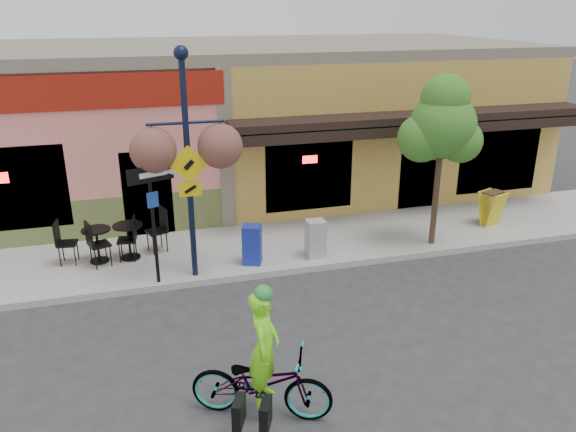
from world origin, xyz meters
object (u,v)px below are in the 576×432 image
(bicycle, at_px, (261,383))
(newspaper_box_blue, at_px, (252,245))
(building, at_px, (235,116))
(one_way_sign, at_px, (154,226))
(newspaper_box_grey, at_px, (316,239))
(cyclist_rider, at_px, (264,363))
(street_tree, at_px, (439,162))
(lamp_post, at_px, (188,168))

(bicycle, relative_size, newspaper_box_blue, 2.29)
(building, relative_size, one_way_sign, 7.23)
(newspaper_box_grey, bearing_deg, cyclist_rider, -117.38)
(cyclist_rider, relative_size, newspaper_box_grey, 1.97)
(one_way_sign, relative_size, newspaper_box_blue, 2.80)
(cyclist_rider, height_order, street_tree, street_tree)
(bicycle, relative_size, lamp_post, 0.43)
(building, xyz_separation_m, one_way_sign, (-2.98, -6.84, -0.84))
(newspaper_box_blue, distance_m, street_tree, 4.73)
(one_way_sign, height_order, newspaper_box_grey, one_way_sign)
(bicycle, relative_size, street_tree, 0.50)
(building, xyz_separation_m, cyclist_rider, (-1.74, -11.21, -1.38))
(newspaper_box_grey, bearing_deg, street_tree, -1.65)
(building, height_order, street_tree, building)
(one_way_sign, distance_m, newspaper_box_grey, 3.68)
(building, height_order, lamp_post, lamp_post)
(building, xyz_separation_m, street_tree, (3.56, -6.55, -0.05))
(building, height_order, one_way_sign, building)
(newspaper_box_blue, xyz_separation_m, newspaper_box_grey, (1.48, -0.04, -0.01))
(street_tree, bearing_deg, one_way_sign, -177.48)
(bicycle, distance_m, one_way_sign, 4.62)
(bicycle, distance_m, newspaper_box_blue, 4.82)
(newspaper_box_blue, height_order, street_tree, street_tree)
(cyclist_rider, bearing_deg, newspaper_box_blue, 13.73)
(newspaper_box_blue, bearing_deg, street_tree, 19.68)
(lamp_post, relative_size, street_tree, 1.16)
(lamp_post, relative_size, one_way_sign, 1.89)
(cyclist_rider, relative_size, newspaper_box_blue, 1.93)
(building, xyz_separation_m, lamp_post, (-2.20, -6.71, 0.28))
(bicycle, bearing_deg, cyclist_rider, -66.14)
(street_tree, bearing_deg, building, 118.53)
(newspaper_box_blue, relative_size, newspaper_box_grey, 1.02)
(newspaper_box_blue, height_order, newspaper_box_grey, newspaper_box_blue)
(cyclist_rider, height_order, lamp_post, lamp_post)
(cyclist_rider, distance_m, newspaper_box_grey, 5.25)
(building, bearing_deg, street_tree, -61.47)
(newspaper_box_blue, bearing_deg, newspaper_box_grey, 18.96)
(building, distance_m, newspaper_box_grey, 6.75)
(bicycle, bearing_deg, one_way_sign, 39.15)
(lamp_post, bearing_deg, street_tree, 1.56)
(one_way_sign, relative_size, newspaper_box_grey, 2.85)
(street_tree, bearing_deg, newspaper_box_blue, 179.05)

